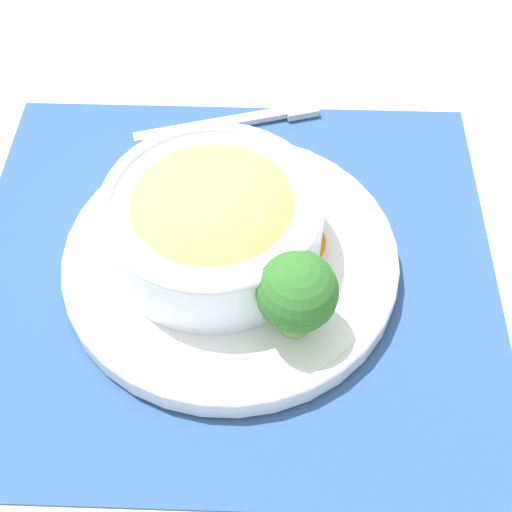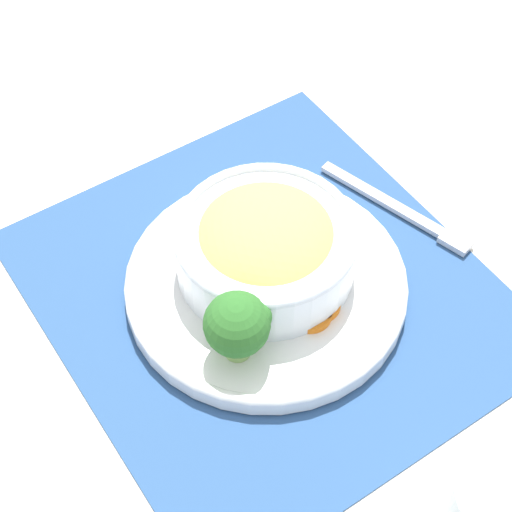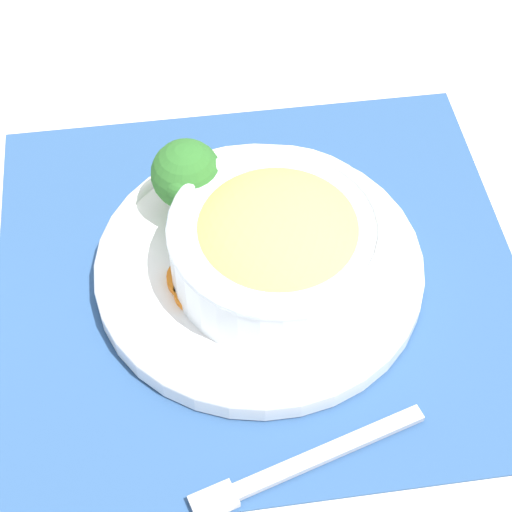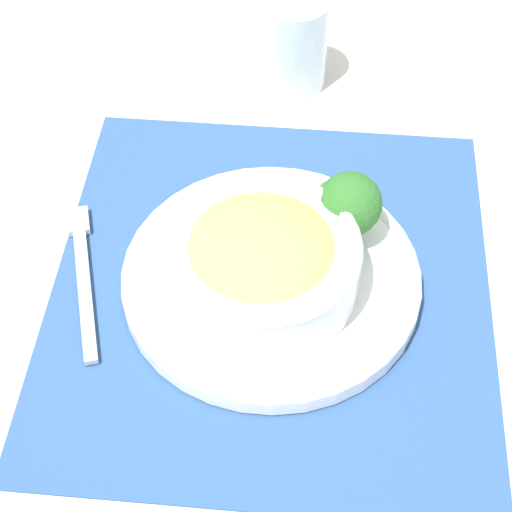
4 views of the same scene
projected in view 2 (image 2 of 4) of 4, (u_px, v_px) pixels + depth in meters
name	position (u px, v px, depth m)	size (l,w,h in m)	color
ground_plane	(266.00, 292.00, 0.85)	(4.00, 4.00, 0.00)	beige
placemat	(266.00, 291.00, 0.84)	(0.44, 0.48, 0.00)	#2D5184
plate	(266.00, 283.00, 0.83)	(0.28, 0.28, 0.02)	white
bowl	(266.00, 245.00, 0.81)	(0.18, 0.18, 0.07)	silver
broccoli_floret	(237.00, 325.00, 0.75)	(0.06, 0.06, 0.07)	#84AD5B
carrot_slice_near	(310.00, 313.00, 0.80)	(0.04, 0.04, 0.01)	orange
carrot_slice_middle	(319.00, 303.00, 0.81)	(0.04, 0.04, 0.01)	orange
carrot_slice_far	(324.00, 292.00, 0.82)	(0.04, 0.04, 0.01)	orange
fork	(410.00, 215.00, 0.90)	(0.05, 0.18, 0.01)	#B7B7BC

